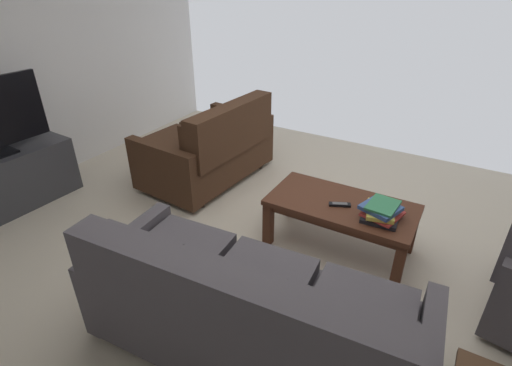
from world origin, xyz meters
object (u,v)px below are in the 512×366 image
tv_stand (6,183)px  tv_remote (340,205)px  coffee_table (341,210)px  sofa_main (247,313)px  book_stack (381,211)px  loveseat_near (211,147)px

tv_stand → tv_remote: size_ratio=7.50×
coffee_table → tv_stand: bearing=18.9°
sofa_main → tv_stand: 2.75m
coffee_table → book_stack: size_ratio=3.56×
loveseat_near → book_stack: loveseat_near is taller
loveseat_near → coffee_table: (-1.56, 0.44, -0.01)m
coffee_table → tv_remote: bearing=87.2°
sofa_main → tv_remote: (-0.09, -1.19, 0.07)m
book_stack → tv_stand: bearing=16.1°
coffee_table → loveseat_near: bearing=-15.9°
tv_stand → tv_remote: tv_stand is taller
sofa_main → coffee_table: size_ratio=1.74×
sofa_main → loveseat_near: (1.46, -1.68, 0.01)m
loveseat_near → book_stack: size_ratio=4.50×
tv_stand → book_stack: bearing=-163.9°
book_stack → tv_remote: 0.31m
loveseat_near → book_stack: bearing=164.7°
tv_stand → sofa_main: bearing=174.4°
coffee_table → tv_stand: (2.83, 0.97, -0.08)m
coffee_table → tv_remote: (0.00, 0.05, 0.08)m
coffee_table → tv_remote: 0.09m
coffee_table → tv_stand: 2.99m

